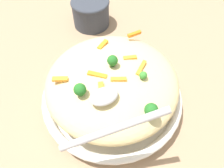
{
  "coord_description": "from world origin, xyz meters",
  "views": [
    {
      "loc": [
        0.13,
        0.27,
        0.47
      ],
      "look_at": [
        0.0,
        0.0,
        0.08
      ],
      "focal_mm": 34.33,
      "sensor_mm": 36.0,
      "label": 1
    }
  ],
  "objects": [
    {
      "name": "ground_plane",
      "position": [
        0.0,
        0.0,
        0.0
      ],
      "size": [
        2.4,
        2.4,
        0.0
      ],
      "primitive_type": "plane",
      "color": "#9E7F60"
    },
    {
      "name": "serving_bowl",
      "position": [
        0.0,
        0.0,
        0.02
      ],
      "size": [
        0.34,
        0.34,
        0.04
      ],
      "color": "white",
      "rests_on": "ground_plane"
    },
    {
      "name": "pasta_mound",
      "position": [
        0.0,
        0.0,
        0.08
      ],
      "size": [
        0.3,
        0.3,
        0.09
      ],
      "primitive_type": "ellipsoid",
      "color": "#DBC689",
      "rests_on": "serving_bowl"
    },
    {
      "name": "carrot_piece_0",
      "position": [
        0.04,
        0.04,
        0.13
      ],
      "size": [
        0.02,
        0.03,
        0.01
      ],
      "primitive_type": "cube",
      "rotation": [
        0.0,
        0.0,
        4.38
      ],
      "color": "orange",
      "rests_on": "pasta_mound"
    },
    {
      "name": "carrot_piece_1",
      "position": [
        0.0,
        0.03,
        0.13
      ],
      "size": [
        0.03,
        0.02,
        0.01
      ],
      "primitive_type": "cube",
      "rotation": [
        0.0,
        0.0,
        5.86
      ],
      "color": "orange",
      "rests_on": "pasta_mound"
    },
    {
      "name": "carrot_piece_2",
      "position": [
        -0.1,
        -0.08,
        0.12
      ],
      "size": [
        0.04,
        0.01,
        0.01
      ],
      "primitive_type": "cube",
      "rotation": [
        0.0,
        0.0,
        0.02
      ],
      "color": "orange",
      "rests_on": "pasta_mound"
    },
    {
      "name": "carrot_piece_3",
      "position": [
        0.03,
        0.0,
        0.13
      ],
      "size": [
        0.04,
        0.04,
        0.01
      ],
      "primitive_type": "cube",
      "rotation": [
        0.0,
        0.0,
        2.4
      ],
      "color": "orange",
      "rests_on": "pasta_mound"
    },
    {
      "name": "carrot_piece_4",
      "position": [
        -0.05,
        -0.01,
        0.13
      ],
      "size": [
        0.03,
        0.02,
        0.01
      ],
      "primitive_type": "cube",
      "rotation": [
        0.0,
        0.0,
        2.84
      ],
      "color": "orange",
      "rests_on": "pasta_mound"
    },
    {
      "name": "carrot_piece_5",
      "position": [
        -0.02,
        -0.08,
        0.12
      ],
      "size": [
        0.03,
        0.03,
        0.01
      ],
      "primitive_type": "cube",
      "rotation": [
        0.0,
        0.0,
        3.72
      ],
      "color": "orange",
      "rests_on": "pasta_mound"
    },
    {
      "name": "carrot_piece_6",
      "position": [
        0.11,
        -0.03,
        0.12
      ],
      "size": [
        0.03,
        0.02,
        0.01
      ],
      "primitive_type": "cube",
      "rotation": [
        0.0,
        0.0,
        5.86
      ],
      "color": "orange",
      "rests_on": "pasta_mound"
    },
    {
      "name": "carrot_piece_7",
      "position": [
        -0.06,
        0.02,
        0.12
      ],
      "size": [
        0.04,
        0.03,
        0.01
      ],
      "primitive_type": "cube",
      "rotation": [
        0.0,
        0.0,
        0.66
      ],
      "color": "orange",
      "rests_on": "pasta_mound"
    },
    {
      "name": "broccoli_floret_0",
      "position": [
        0.08,
        0.03,
        0.14
      ],
      "size": [
        0.02,
        0.02,
        0.03
      ],
      "color": "#205B1C",
      "rests_on": "pasta_mound"
    },
    {
      "name": "broccoli_floret_1",
      "position": [
        -0.01,
        -0.01,
        0.14
      ],
      "size": [
        0.02,
        0.02,
        0.03
      ],
      "color": "#205B1C",
      "rests_on": "pasta_mound"
    },
    {
      "name": "broccoli_floret_2",
      "position": [
        -0.05,
        0.05,
        0.13
      ],
      "size": [
        0.02,
        0.02,
        0.02
      ],
      "color": "#377928",
      "rests_on": "pasta_mound"
    },
    {
      "name": "broccoli_floret_3",
      "position": [
        -0.02,
        0.12,
        0.13
      ],
      "size": [
        0.03,
        0.03,
        0.03
      ],
      "color": "#205B1C",
      "rests_on": "pasta_mound"
    },
    {
      "name": "serving_spoon",
      "position": [
        0.05,
        0.09,
        0.15
      ],
      "size": [
        0.17,
        0.13,
        0.08
      ],
      "color": "#B7B7BC",
      "rests_on": "pasta_mound"
    },
    {
      "name": "companion_bowl",
      "position": [
        -0.08,
        -0.32,
        0.05
      ],
      "size": [
        0.12,
        0.12,
        0.09
      ],
      "color": "#333842",
      "rests_on": "ground_plane"
    }
  ]
}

